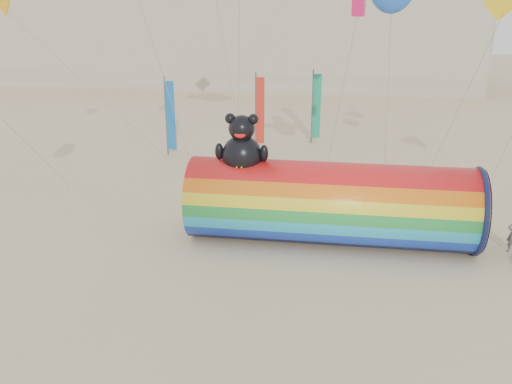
# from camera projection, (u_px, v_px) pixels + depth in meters

# --- Properties ---
(ground) EXTENTS (160.00, 160.00, 0.00)m
(ground) POSITION_uv_depth(u_px,v_px,m) (239.00, 258.00, 23.48)
(ground) COLOR #CCB58C
(ground) RESTS_ON ground
(windsock_assembly) EXTENTS (12.27, 3.74, 5.66)m
(windsock_assembly) POSITION_uv_depth(u_px,v_px,m) (331.00, 201.00, 24.42)
(windsock_assembly) COLOR red
(windsock_assembly) RESTS_ON ground
(festival_banners) EXTENTS (9.85, 4.66, 5.20)m
(festival_banners) POSITION_uv_depth(u_px,v_px,m) (250.00, 111.00, 38.44)
(festival_banners) COLOR #59595E
(festival_banners) RESTS_ON ground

